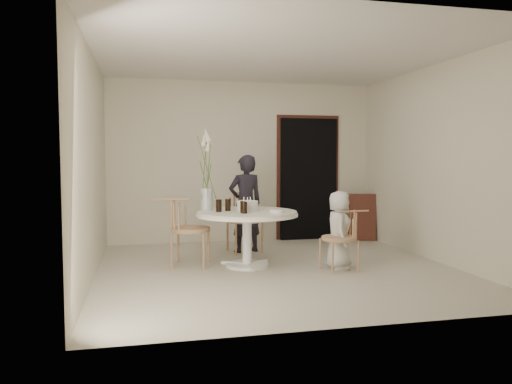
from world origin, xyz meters
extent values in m
plane|color=beige|center=(0.00, 0.00, 0.00)|extent=(4.50, 4.50, 0.00)
plane|color=silver|center=(0.00, 0.00, 2.70)|extent=(4.50, 4.50, 0.00)
plane|color=beige|center=(0.00, 2.25, 1.35)|extent=(4.50, 0.00, 4.50)
plane|color=beige|center=(0.00, -2.25, 1.35)|extent=(4.50, 0.00, 4.50)
plane|color=beige|center=(-2.25, 0.00, 1.35)|extent=(0.00, 4.50, 4.50)
plane|color=beige|center=(2.25, 0.00, 1.35)|extent=(0.00, 4.50, 4.50)
cube|color=black|center=(1.15, 2.19, 1.05)|extent=(1.00, 0.10, 2.10)
cube|color=#562C1D|center=(1.15, 2.23, 1.11)|extent=(1.12, 0.03, 2.22)
cylinder|color=white|center=(-0.35, 0.25, 0.02)|extent=(0.56, 0.56, 0.04)
cylinder|color=white|center=(-0.35, 0.25, 0.34)|extent=(0.12, 0.12, 0.65)
cylinder|color=white|center=(-0.35, 0.25, 0.68)|extent=(1.33, 1.33, 0.03)
cylinder|color=white|center=(-0.35, 0.25, 0.71)|extent=(1.30, 1.30, 0.04)
cube|color=#562C1D|center=(1.95, 1.88, 0.40)|extent=(0.63, 0.40, 0.80)
cylinder|color=tan|center=(-0.36, 1.00, 0.23)|extent=(0.03, 0.03, 0.46)
cylinder|color=tan|center=(0.05, 1.05, 0.23)|extent=(0.03, 0.03, 0.46)
cylinder|color=tan|center=(-0.41, 1.41, 0.23)|extent=(0.03, 0.03, 0.46)
cylinder|color=tan|center=(-0.01, 1.46, 0.23)|extent=(0.03, 0.03, 0.46)
cylinder|color=tan|center=(-0.18, 1.23, 0.48)|extent=(0.51, 0.51, 0.05)
cylinder|color=tan|center=(0.54, -0.09, 0.20)|extent=(0.03, 0.03, 0.40)
cylinder|color=tan|center=(0.57, -0.44, 0.20)|extent=(0.03, 0.03, 0.40)
cylinder|color=tan|center=(0.89, -0.06, 0.20)|extent=(0.03, 0.03, 0.40)
cylinder|color=tan|center=(0.92, -0.41, 0.20)|extent=(0.03, 0.03, 0.40)
cylinder|color=tan|center=(0.73, -0.25, 0.41)|extent=(0.44, 0.44, 0.04)
cylinder|color=tan|center=(-0.93, 0.19, 0.23)|extent=(0.03, 0.03, 0.47)
cylinder|color=tan|center=(-0.81, 0.59, 0.23)|extent=(0.03, 0.03, 0.47)
cylinder|color=tan|center=(-1.32, 0.31, 0.23)|extent=(0.03, 0.03, 0.47)
cylinder|color=tan|center=(-1.21, 0.70, 0.23)|extent=(0.03, 0.03, 0.47)
cylinder|color=tan|center=(-1.07, 0.45, 0.49)|extent=(0.52, 0.52, 0.05)
imported|color=black|center=(-0.16, 1.25, 0.73)|extent=(0.60, 0.46, 1.47)
imported|color=silver|center=(0.78, -0.12, 0.50)|extent=(0.44, 0.56, 1.00)
cylinder|color=silver|center=(-0.34, 0.28, 0.80)|extent=(0.28, 0.28, 0.13)
cylinder|color=#FFDDA1|center=(-0.34, 0.28, 0.89)|extent=(0.01, 0.01, 0.05)
cylinder|color=#FFDDA1|center=(-0.29, 0.31, 0.89)|extent=(0.01, 0.01, 0.05)
cylinder|color=#FFDDA1|center=(-0.38, 0.30, 0.89)|extent=(0.01, 0.01, 0.05)
cylinder|color=black|center=(-0.44, 0.08, 0.80)|extent=(0.09, 0.09, 0.15)
cylinder|color=black|center=(-0.44, 0.00, 0.80)|extent=(0.08, 0.08, 0.15)
cylinder|color=black|center=(-0.72, 0.26, 0.81)|extent=(0.08, 0.08, 0.16)
cylinder|color=black|center=(-0.59, 0.33, 0.81)|extent=(0.10, 0.10, 0.16)
cylinder|color=white|center=(-0.02, -0.02, 0.75)|extent=(0.23, 0.23, 0.05)
cylinder|color=#B7C1BD|center=(-0.85, 0.48, 0.88)|extent=(0.16, 0.16, 0.29)
cylinder|color=#4B6C2E|center=(-0.82, 0.50, 1.24)|extent=(0.01, 0.01, 0.73)
cone|color=#EDE3CC|center=(-0.82, 0.50, 1.60)|extent=(0.07, 0.07, 0.19)
cylinder|color=#4B6C2E|center=(-0.88, 0.50, 1.27)|extent=(0.01, 0.01, 0.79)
cone|color=#EDE3CC|center=(-0.88, 0.50, 1.67)|extent=(0.07, 0.07, 0.19)
cylinder|color=#4B6C2E|center=(-0.85, 0.45, 1.30)|extent=(0.01, 0.01, 0.85)
cone|color=#EDE3CC|center=(-0.85, 0.45, 1.73)|extent=(0.07, 0.07, 0.19)
camera|label=1|loc=(-1.67, -6.08, 1.43)|focal=35.00mm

